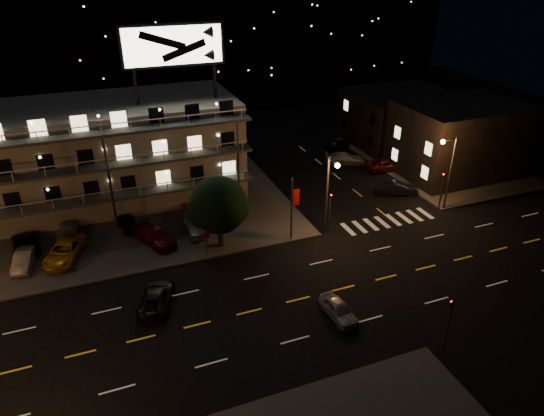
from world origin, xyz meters
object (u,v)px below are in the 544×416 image
object	(u,v)px
lot_car_2	(65,251)
lot_car_4	(195,225)
lot_car_7	(68,227)
side_car_0	(398,188)
tree	(218,207)
road_car_east	(339,310)
road_car_west	(156,296)

from	to	relation	value
lot_car_2	lot_car_4	xyz separation A→B (m)	(11.67, 0.40, 0.00)
lot_car_7	side_car_0	bearing A→B (deg)	178.53
lot_car_2	lot_car_7	xyz separation A→B (m)	(0.30, 4.69, -0.14)
lot_car_2	tree	bearing A→B (deg)	6.78
lot_car_7	road_car_east	world-z (taller)	lot_car_7
lot_car_2	road_car_east	xyz separation A→B (m)	(18.68, -15.40, -0.25)
lot_car_4	tree	bearing A→B (deg)	-62.39
tree	lot_car_7	size ratio (longest dim) A/B	1.60
lot_car_2	road_car_east	size ratio (longest dim) A/B	1.41
road_car_west	side_car_0	bearing A→B (deg)	-141.25
lot_car_4	lot_car_7	xyz separation A→B (m)	(-11.37, 4.30, -0.15)
tree	road_car_east	size ratio (longest dim) A/B	1.75
tree	lot_car_7	xyz separation A→B (m)	(-12.91, 7.56, -3.40)
tree	road_car_east	world-z (taller)	tree
lot_car_4	lot_car_2	bearing A→B (deg)	-175.67
lot_car_2	lot_car_7	distance (m)	4.71
lot_car_4	side_car_0	xyz separation A→B (m)	(23.02, 0.21, -0.18)
tree	side_car_0	world-z (taller)	tree
lot_car_4	road_car_east	world-z (taller)	lot_car_4
lot_car_4	road_car_west	xyz separation A→B (m)	(-5.25, -9.40, -0.22)
lot_car_7	road_car_east	distance (m)	27.23
lot_car_4	lot_car_7	size ratio (longest dim) A/B	1.05
lot_car_2	road_car_east	distance (m)	24.21
lot_car_4	side_car_0	distance (m)	23.02
tree	side_car_0	distance (m)	22.03
tree	lot_car_2	xyz separation A→B (m)	(-13.21, 2.87, -3.26)
road_car_west	lot_car_2	bearing A→B (deg)	-34.54
road_car_east	road_car_west	world-z (taller)	road_car_west
tree	lot_car_2	size ratio (longest dim) A/B	1.24
side_car_0	road_car_east	bearing A→B (deg)	158.23
side_car_0	road_car_west	bearing A→B (deg)	131.99
side_car_0	road_car_west	distance (m)	29.86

